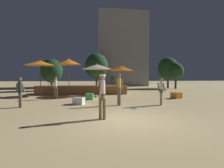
{
  "coord_description": "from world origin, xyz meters",
  "views": [
    {
      "loc": [
        -1.33,
        -6.63,
        1.69
      ],
      "look_at": [
        0.0,
        4.72,
        1.21
      ],
      "focal_mm": 28.0,
      "sensor_mm": 36.0,
      "label": 1
    }
  ],
  "objects_px": {
    "person_1": "(119,88)",
    "person_4": "(56,87)",
    "cube_seat_0": "(176,95)",
    "background_tree_3": "(96,66)",
    "patio_umbrella_1": "(97,67)",
    "person_2": "(161,91)",
    "patio_umbrella_0": "(69,62)",
    "patio_umbrella_2": "(121,68)",
    "background_tree_1": "(176,71)",
    "bistro_chair_1": "(112,79)",
    "frisbee_disc": "(134,108)",
    "person_3": "(102,94)",
    "background_tree_2": "(168,69)",
    "cube_seat_1": "(79,101)",
    "person_0": "(20,91)",
    "background_tree_0": "(52,71)",
    "bistro_chair_0": "(50,80)",
    "cube_seat_2": "(90,96)",
    "patio_umbrella_3": "(40,63)"
  },
  "relations": [
    {
      "from": "person_2",
      "to": "patio_umbrella_0",
      "type": "bearing_deg",
      "value": 66.17
    },
    {
      "from": "person_0",
      "to": "frisbee_disc",
      "type": "xyz_separation_m",
      "value": [
        6.13,
        -1.14,
        -0.87
      ]
    },
    {
      "from": "cube_seat_0",
      "to": "patio_umbrella_1",
      "type": "bearing_deg",
      "value": 153.05
    },
    {
      "from": "person_3",
      "to": "person_1",
      "type": "bearing_deg",
      "value": 101.59
    },
    {
      "from": "person_3",
      "to": "background_tree_2",
      "type": "height_order",
      "value": "background_tree_2"
    },
    {
      "from": "cube_seat_2",
      "to": "bistro_chair_1",
      "type": "distance_m",
      "value": 4.81
    },
    {
      "from": "background_tree_0",
      "to": "person_0",
      "type": "bearing_deg",
      "value": -85.65
    },
    {
      "from": "cube_seat_1",
      "to": "background_tree_3",
      "type": "relative_size",
      "value": 0.14
    },
    {
      "from": "cube_seat_1",
      "to": "person_2",
      "type": "bearing_deg",
      "value": -10.5
    },
    {
      "from": "cube_seat_1",
      "to": "cube_seat_0",
      "type": "bearing_deg",
      "value": 15.5
    },
    {
      "from": "patio_umbrella_0",
      "to": "background_tree_0",
      "type": "relative_size",
      "value": 0.88
    },
    {
      "from": "background_tree_2",
      "to": "bistro_chair_0",
      "type": "bearing_deg",
      "value": -153.17
    },
    {
      "from": "person_0",
      "to": "person_2",
      "type": "height_order",
      "value": "person_0"
    },
    {
      "from": "background_tree_2",
      "to": "background_tree_3",
      "type": "xyz_separation_m",
      "value": [
        -10.33,
        2.69,
        0.44
      ]
    },
    {
      "from": "person_2",
      "to": "background_tree_0",
      "type": "distance_m",
      "value": 14.87
    },
    {
      "from": "cube_seat_0",
      "to": "person_0",
      "type": "xyz_separation_m",
      "value": [
        -10.46,
        -2.81,
        0.66
      ]
    },
    {
      "from": "patio_umbrella_0",
      "to": "patio_umbrella_2",
      "type": "xyz_separation_m",
      "value": [
        4.8,
        -0.52,
        -0.6
      ]
    },
    {
      "from": "person_3",
      "to": "bistro_chair_1",
      "type": "distance_m",
      "value": 10.36
    },
    {
      "from": "patio_umbrella_1",
      "to": "background_tree_3",
      "type": "distance_m",
      "value": 11.1
    },
    {
      "from": "background_tree_1",
      "to": "person_3",
      "type": "bearing_deg",
      "value": -124.63
    },
    {
      "from": "patio_umbrella_3",
      "to": "frisbee_disc",
      "type": "bearing_deg",
      "value": -46.57
    },
    {
      "from": "patio_umbrella_2",
      "to": "person_0",
      "type": "bearing_deg",
      "value": -138.64
    },
    {
      "from": "cube_seat_2",
      "to": "background_tree_0",
      "type": "xyz_separation_m",
      "value": [
        -4.64,
        8.74,
        2.18
      ]
    },
    {
      "from": "person_3",
      "to": "background_tree_2",
      "type": "bearing_deg",
      "value": 90.14
    },
    {
      "from": "background_tree_3",
      "to": "frisbee_disc",
      "type": "bearing_deg",
      "value": -85.34
    },
    {
      "from": "person_1",
      "to": "person_4",
      "type": "xyz_separation_m",
      "value": [
        -4.31,
        3.41,
        -0.13
      ]
    },
    {
      "from": "patio_umbrella_0",
      "to": "background_tree_0",
      "type": "distance_m",
      "value": 6.02
    },
    {
      "from": "cube_seat_0",
      "to": "background_tree_1",
      "type": "bearing_deg",
      "value": 63.56
    },
    {
      "from": "patio_umbrella_0",
      "to": "bistro_chair_0",
      "type": "xyz_separation_m",
      "value": [
        -1.8,
        0.36,
        -1.64
      ]
    },
    {
      "from": "background_tree_1",
      "to": "cube_seat_0",
      "type": "bearing_deg",
      "value": -116.44
    },
    {
      "from": "bistro_chair_0",
      "to": "cube_seat_1",
      "type": "bearing_deg",
      "value": 166.89
    },
    {
      "from": "person_2",
      "to": "background_tree_3",
      "type": "bearing_deg",
      "value": 33.56
    },
    {
      "from": "patio_umbrella_3",
      "to": "bistro_chair_1",
      "type": "xyz_separation_m",
      "value": [
        6.54,
        1.08,
        -1.47
      ]
    },
    {
      "from": "patio_umbrella_2",
      "to": "background_tree_1",
      "type": "height_order",
      "value": "background_tree_1"
    },
    {
      "from": "person_2",
      "to": "background_tree_2",
      "type": "xyz_separation_m",
      "value": [
        6.98,
        14.41,
        2.01
      ]
    },
    {
      "from": "patio_umbrella_2",
      "to": "person_2",
      "type": "bearing_deg",
      "value": -76.89
    },
    {
      "from": "patio_umbrella_3",
      "to": "background_tree_2",
      "type": "bearing_deg",
      "value": 28.09
    },
    {
      "from": "patio_umbrella_1",
      "to": "person_4",
      "type": "bearing_deg",
      "value": -143.23
    },
    {
      "from": "bistro_chair_1",
      "to": "frisbee_disc",
      "type": "relative_size",
      "value": 3.25
    },
    {
      "from": "bistro_chair_0",
      "to": "background_tree_1",
      "type": "xyz_separation_m",
      "value": [
        15.59,
        6.46,
        1.02
      ]
    },
    {
      "from": "patio_umbrella_2",
      "to": "bistro_chair_0",
      "type": "relative_size",
      "value": 3.06
    },
    {
      "from": "person_1",
      "to": "person_3",
      "type": "distance_m",
      "value": 3.48
    },
    {
      "from": "bistro_chair_0",
      "to": "background_tree_0",
      "type": "bearing_deg",
      "value": -30.32
    },
    {
      "from": "cube_seat_1",
      "to": "patio_umbrella_3",
      "type": "bearing_deg",
      "value": 125.58
    },
    {
      "from": "person_1",
      "to": "cube_seat_1",
      "type": "bearing_deg",
      "value": 58.12
    },
    {
      "from": "patio_umbrella_0",
      "to": "cube_seat_1",
      "type": "bearing_deg",
      "value": -76.89
    },
    {
      "from": "person_4",
      "to": "bistro_chair_1",
      "type": "distance_m",
      "value": 5.94
    },
    {
      "from": "person_0",
      "to": "person_3",
      "type": "bearing_deg",
      "value": 18.5
    },
    {
      "from": "cube_seat_0",
      "to": "background_tree_3",
      "type": "xyz_separation_m",
      "value": [
        -5.8,
        14.16,
        3.09
      ]
    },
    {
      "from": "cube_seat_0",
      "to": "bistro_chair_1",
      "type": "bearing_deg",
      "value": 136.79
    }
  ]
}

